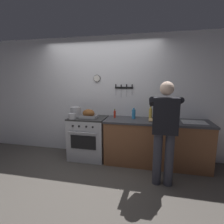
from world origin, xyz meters
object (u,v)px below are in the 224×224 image
(stove, at_px, (89,137))
(saucepan, at_px, (72,116))
(person_cook, at_px, (165,127))
(bottle_vinegar, at_px, (154,115))
(bottle_olive_oil, at_px, (161,115))
(bottle_cooking_oil, at_px, (150,113))
(bottle_soy_sauce, at_px, (167,116))
(bottle_dish_soap, at_px, (134,114))
(roasting_pan, at_px, (89,114))
(bottle_hot_sauce, at_px, (115,114))
(stock_pot, at_px, (76,112))
(cutting_board, at_px, (158,120))

(stove, relative_size, saucepan, 6.21)
(person_cook, bearing_deg, stove, 75.47)
(bottle_vinegar, bearing_deg, saucepan, -168.34)
(person_cook, bearing_deg, bottle_olive_oil, 11.09)
(bottle_cooking_oil, height_order, bottle_soy_sauce, bottle_cooking_oil)
(saucepan, height_order, bottle_soy_sauce, bottle_soy_sauce)
(person_cook, relative_size, bottle_dish_soap, 6.95)
(roasting_pan, bearing_deg, bottle_hot_sauce, 18.07)
(stove, distance_m, stock_pot, 0.62)
(bottle_hot_sauce, height_order, bottle_cooking_oil, bottle_cooking_oil)
(stock_pot, height_order, cutting_board, stock_pot)
(person_cook, bearing_deg, bottle_dish_soap, 46.01)
(bottle_cooking_oil, distance_m, bottle_soy_sauce, 0.33)
(bottle_olive_oil, bearing_deg, saucepan, -171.56)
(stock_pot, height_order, bottle_vinegar, bottle_vinegar)
(stove, bearing_deg, person_cook, -24.32)
(stock_pot, relative_size, saucepan, 1.59)
(cutting_board, distance_m, bottle_vinegar, 0.16)
(stove, xyz_separation_m, person_cook, (1.52, -0.69, 0.50))
(saucepan, bearing_deg, bottle_cooking_oil, 13.92)
(saucepan, xyz_separation_m, bottle_vinegar, (1.62, 0.34, 0.03))
(bottle_hot_sauce, bearing_deg, bottle_dish_soap, -3.14)
(bottle_vinegar, height_order, bottle_soy_sauce, bottle_vinegar)
(cutting_board, xyz_separation_m, bottle_olive_oil, (0.06, 0.05, 0.10))
(bottle_dish_soap, bearing_deg, saucepan, -166.01)
(stove, relative_size, bottle_vinegar, 4.06)
(saucepan, bearing_deg, bottle_olive_oil, 8.44)
(person_cook, xyz_separation_m, bottle_cooking_oil, (-0.23, 0.85, 0.06))
(person_cook, bearing_deg, bottle_soy_sauce, 2.76)
(stove, height_order, person_cook, person_cook)
(cutting_board, xyz_separation_m, bottle_hot_sauce, (-0.88, 0.11, 0.07))
(stove, xyz_separation_m, stock_pot, (-0.29, 0.03, 0.55))
(roasting_pan, distance_m, bottle_cooking_oil, 1.27)
(bottle_vinegar, height_order, bottle_olive_oil, bottle_olive_oil)
(cutting_board, bearing_deg, person_cook, -83.51)
(cutting_board, bearing_deg, bottle_dish_soap, 169.46)
(saucepan, bearing_deg, person_cook, -14.63)
(stove, height_order, roasting_pan, roasting_pan)
(stove, xyz_separation_m, bottle_soy_sauce, (1.62, 0.12, 0.53))
(roasting_pan, relative_size, stock_pot, 1.53)
(saucepan, relative_size, bottle_vinegar, 0.65)
(bottle_vinegar, relative_size, bottle_olive_oil, 0.83)
(stock_pot, relative_size, bottle_vinegar, 1.04)
(bottle_olive_oil, xyz_separation_m, bottle_cooking_oil, (-0.21, 0.12, -0.00))
(stock_pot, xyz_separation_m, bottle_soy_sauce, (1.91, 0.10, -0.03))
(person_cook, xyz_separation_m, bottle_vinegar, (-0.15, 0.80, 0.04))
(roasting_pan, bearing_deg, bottle_vinegar, 7.71)
(cutting_board, bearing_deg, bottle_hot_sauce, 172.78)
(bottle_cooking_oil, bearing_deg, bottle_hot_sauce, -175.39)
(stove, bearing_deg, bottle_dish_soap, 4.69)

